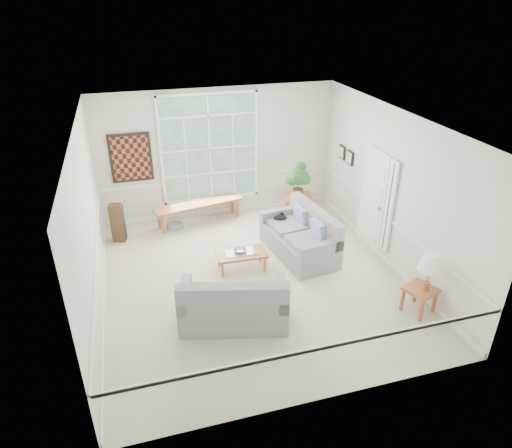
# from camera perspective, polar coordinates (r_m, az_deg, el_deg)

# --- Properties ---
(floor) EXTENTS (5.50, 6.00, 0.01)m
(floor) POSITION_cam_1_polar(r_m,az_deg,el_deg) (8.71, -0.27, -6.84)
(floor) COLOR #B9B298
(floor) RESTS_ON ground
(ceiling) EXTENTS (5.50, 6.00, 0.02)m
(ceiling) POSITION_cam_1_polar(r_m,az_deg,el_deg) (7.44, -0.32, 12.64)
(ceiling) COLOR white
(ceiling) RESTS_ON ground
(wall_back) EXTENTS (5.50, 0.02, 3.00)m
(wall_back) POSITION_cam_1_polar(r_m,az_deg,el_deg) (10.67, -4.75, 8.78)
(wall_back) COLOR silver
(wall_back) RESTS_ON ground
(wall_front) EXTENTS (5.50, 0.02, 3.00)m
(wall_front) POSITION_cam_1_polar(r_m,az_deg,el_deg) (5.55, 8.35, -10.73)
(wall_front) COLOR silver
(wall_front) RESTS_ON ground
(wall_left) EXTENTS (0.02, 6.00, 3.00)m
(wall_left) POSITION_cam_1_polar(r_m,az_deg,el_deg) (7.75, -20.24, -0.41)
(wall_left) COLOR silver
(wall_left) RESTS_ON ground
(wall_right) EXTENTS (0.02, 6.00, 3.00)m
(wall_right) POSITION_cam_1_polar(r_m,az_deg,el_deg) (9.04, 16.77, 4.13)
(wall_right) COLOR silver
(wall_right) RESTS_ON ground
(window_back) EXTENTS (2.30, 0.08, 2.40)m
(window_back) POSITION_cam_1_polar(r_m,az_deg,el_deg) (10.55, -5.81, 9.37)
(window_back) COLOR white
(window_back) RESTS_ON wall_back
(entry_door) EXTENTS (0.08, 0.90, 2.10)m
(entry_door) POSITION_cam_1_polar(r_m,az_deg,el_deg) (9.66, 14.39, 3.04)
(entry_door) COLOR white
(entry_door) RESTS_ON floor
(door_sidelight) EXTENTS (0.08, 0.26, 1.90)m
(door_sidelight) POSITION_cam_1_polar(r_m,az_deg,el_deg) (9.13, 16.36, 2.02)
(door_sidelight) COLOR white
(door_sidelight) RESTS_ON wall_right
(wall_art) EXTENTS (0.90, 0.06, 1.10)m
(wall_art) POSITION_cam_1_polar(r_m,az_deg,el_deg) (10.41, -15.37, 7.98)
(wall_art) COLOR maroon
(wall_art) RESTS_ON wall_back
(wall_frame_near) EXTENTS (0.04, 0.26, 0.32)m
(wall_frame_near) POSITION_cam_1_polar(r_m,az_deg,el_deg) (10.40, 11.63, 8.10)
(wall_frame_near) COLOR black
(wall_frame_near) RESTS_ON wall_right
(wall_frame_far) EXTENTS (0.04, 0.26, 0.32)m
(wall_frame_far) POSITION_cam_1_polar(r_m,az_deg,el_deg) (10.74, 10.68, 8.80)
(wall_frame_far) COLOR black
(wall_frame_far) RESTS_ON wall_right
(loveseat_right) EXTENTS (1.19, 1.92, 0.97)m
(loveseat_right) POSITION_cam_1_polar(r_m,az_deg,el_deg) (9.26, 5.41, -1.15)
(loveseat_right) COLOR gray
(loveseat_right) RESTS_ON floor
(loveseat_front) EXTENTS (1.89, 1.30, 0.93)m
(loveseat_front) POSITION_cam_1_polar(r_m,az_deg,el_deg) (7.44, -2.83, -9.17)
(loveseat_front) COLOR gray
(loveseat_front) RESTS_ON floor
(coffee_table) EXTENTS (0.98, 0.56, 0.36)m
(coffee_table) POSITION_cam_1_polar(r_m,az_deg,el_deg) (8.92, -1.81, -4.56)
(coffee_table) COLOR #9D5832
(coffee_table) RESTS_ON floor
(pewter_bowl) EXTENTS (0.36, 0.36, 0.07)m
(pewter_bowl) POSITION_cam_1_polar(r_m,az_deg,el_deg) (8.83, -2.00, -3.26)
(pewter_bowl) COLOR gray
(pewter_bowl) RESTS_ON coffee_table
(window_bench) EXTENTS (2.11, 0.80, 0.48)m
(window_bench) POSITION_cam_1_polar(r_m,az_deg,el_deg) (10.69, -7.13, 1.40)
(window_bench) COLOR #9D5832
(window_bench) RESTS_ON floor
(end_table) EXTENTS (0.69, 0.69, 0.58)m
(end_table) POSITION_cam_1_polar(r_m,az_deg,el_deg) (10.83, 5.26, 2.13)
(end_table) COLOR #9D5832
(end_table) RESTS_ON floor
(houseplant) EXTENTS (0.62, 0.62, 0.83)m
(houseplant) POSITION_cam_1_polar(r_m,az_deg,el_deg) (10.46, 5.31, 5.44)
(houseplant) COLOR #255A2A
(houseplant) RESTS_ON end_table
(side_table) EXTENTS (0.60, 0.60, 0.47)m
(side_table) POSITION_cam_1_polar(r_m,az_deg,el_deg) (8.24, 19.66, -8.89)
(side_table) COLOR #9D5832
(side_table) RESTS_ON floor
(table_lamp) EXTENTS (0.40, 0.40, 0.66)m
(table_lamp) POSITION_cam_1_polar(r_m,az_deg,el_deg) (7.94, 20.80, -5.69)
(table_lamp) COLOR white
(table_lamp) RESTS_ON side_table
(pet_bed) EXTENTS (0.53, 0.53, 0.12)m
(pet_bed) POSITION_cam_1_polar(r_m,az_deg,el_deg) (10.61, -10.11, -0.16)
(pet_bed) COLOR gray
(pet_bed) RESTS_ON floor
(floor_speaker) EXTENTS (0.31, 0.27, 0.86)m
(floor_speaker) POSITION_cam_1_polar(r_m,az_deg,el_deg) (10.19, -16.90, 0.15)
(floor_speaker) COLOR #432B1B
(floor_speaker) RESTS_ON floor
(cat) EXTENTS (0.31, 0.23, 0.14)m
(cat) POSITION_cam_1_polar(r_m,az_deg,el_deg) (9.67, 3.04, 0.78)
(cat) COLOR black
(cat) RESTS_ON loveseat_right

